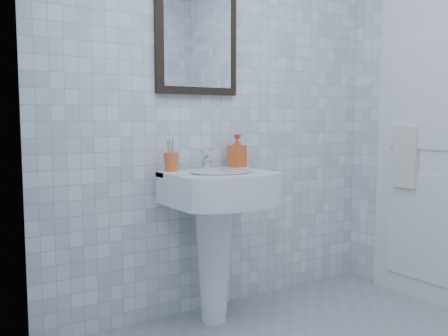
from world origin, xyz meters
TOP-DOWN VIEW (x-y plane):
  - wall_back at (0.00, 1.20)m, footprint 2.20×0.02m
  - wall_left at (-1.10, 0.00)m, footprint 0.02×2.40m
  - washbasin at (-0.17, 0.99)m, footprint 0.54×0.40m
  - faucet at (-0.17, 1.08)m, footprint 0.05×0.11m
  - toothbrush_cup at (-0.38, 1.10)m, footprint 0.11×0.11m
  - soap_dispenser at (0.05, 1.11)m, footprint 0.10×0.11m
  - wall_mirror at (-0.17, 1.18)m, footprint 0.50×0.04m
  - bathroom_door at (1.08, 0.55)m, footprint 0.04×0.80m
  - towel_ring at (1.06, 0.72)m, footprint 0.01×0.18m
  - hand_towel at (1.04, 0.72)m, footprint 0.03×0.16m

SIDE VIEW (x-z plane):
  - washbasin at x=-0.17m, z-range 0.14..0.98m
  - hand_towel at x=1.04m, z-range 0.68..1.06m
  - faucet at x=-0.17m, z-range 0.82..0.94m
  - toothbrush_cup at x=-0.38m, z-range 0.83..0.93m
  - soap_dispenser at x=0.05m, z-range 0.83..1.01m
  - bathroom_door at x=1.08m, z-range 0.00..2.00m
  - towel_ring at x=1.06m, z-range 0.96..1.14m
  - wall_back at x=0.00m, z-range 0.00..2.50m
  - wall_left at x=-1.10m, z-range 0.00..2.50m
  - wall_mirror at x=-0.17m, z-range 1.24..1.86m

